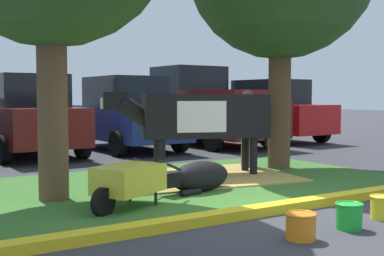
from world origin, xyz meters
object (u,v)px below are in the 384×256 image
(person_handler, at_px, (248,126))
(wheelbarrow, at_px, (128,180))
(calf_lying, at_px, (199,177))
(sedan_blue, at_px, (125,114))
(bucket_green, at_px, (349,215))
(pickup_truck_maroon, at_px, (204,108))
(cow_holstein, at_px, (200,117))
(sedan_silver, at_px, (26,116))
(sedan_red, at_px, (270,111))
(bucket_orange, at_px, (301,226))
(bucket_yellow, at_px, (382,207))

(person_handler, distance_m, wheelbarrow, 4.30)
(calf_lying, bearing_deg, sedan_blue, 75.43)
(person_handler, height_order, bucket_green, person_handler)
(person_handler, xyz_separation_m, pickup_truck_maroon, (2.12, 4.84, 0.24))
(cow_holstein, bearing_deg, wheelbarrow, -141.75)
(wheelbarrow, height_order, bucket_green, wheelbarrow)
(person_handler, height_order, sedan_silver, sedan_silver)
(cow_holstein, height_order, person_handler, person_handler)
(sedan_blue, bearing_deg, calf_lying, -104.57)
(bucket_green, height_order, pickup_truck_maroon, pickup_truck_maroon)
(bucket_green, bearing_deg, sedan_red, 53.66)
(pickup_truck_maroon, bearing_deg, cow_holstein, -124.12)
(calf_lying, bearing_deg, pickup_truck_maroon, 56.01)
(cow_holstein, bearing_deg, bucket_orange, -108.81)
(wheelbarrow, height_order, sedan_blue, sedan_blue)
(wheelbarrow, distance_m, bucket_green, 2.80)
(wheelbarrow, distance_m, pickup_truck_maroon, 9.12)
(pickup_truck_maroon, bearing_deg, bucket_green, -114.13)
(bucket_orange, bearing_deg, bucket_green, 1.72)
(bucket_green, bearing_deg, bucket_orange, -178.28)
(bucket_yellow, bearing_deg, bucket_orange, -174.93)
(bucket_green, xyz_separation_m, sedan_blue, (1.40, 9.07, 0.83))
(calf_lying, bearing_deg, wheelbarrow, -160.91)
(bucket_yellow, bearing_deg, cow_holstein, 91.34)
(bucket_yellow, height_order, sedan_red, sedan_red)
(calf_lying, distance_m, sedan_silver, 6.55)
(sedan_blue, bearing_deg, pickup_truck_maroon, 3.17)
(cow_holstein, relative_size, calf_lying, 2.28)
(bucket_green, distance_m, sedan_silver, 9.28)
(calf_lying, xyz_separation_m, person_handler, (2.26, 1.65, 0.63))
(pickup_truck_maroon, bearing_deg, sedan_blue, -176.83)
(sedan_red, bearing_deg, bucket_green, -126.34)
(pickup_truck_maroon, bearing_deg, bucket_orange, -117.88)
(cow_holstein, relative_size, wheelbarrow, 1.94)
(bucket_orange, relative_size, bucket_green, 1.06)
(cow_holstein, xyz_separation_m, sedan_blue, (0.77, 5.02, -0.12))
(bucket_orange, distance_m, sedan_blue, 9.39)
(cow_holstein, relative_size, person_handler, 1.87)
(cow_holstein, xyz_separation_m, sedan_silver, (-1.87, 5.11, -0.12))
(person_handler, bearing_deg, bucket_green, -114.68)
(calf_lying, relative_size, sedan_red, 0.30)
(cow_holstein, xyz_separation_m, pickup_truck_maroon, (3.50, 5.17, 0.01))
(wheelbarrow, xyz_separation_m, pickup_truck_maroon, (5.81, 6.99, 0.73))
(calf_lying, relative_size, pickup_truck_maroon, 0.24)
(cow_holstein, relative_size, bucket_orange, 9.10)
(calf_lying, height_order, sedan_red, sedan_red)
(bucket_yellow, xyz_separation_m, pickup_truck_maroon, (3.41, 9.11, 0.97))
(person_handler, xyz_separation_m, wheelbarrow, (-3.69, -2.15, -0.48))
(sedan_silver, height_order, pickup_truck_maroon, pickup_truck_maroon)
(sedan_silver, bearing_deg, sedan_red, -0.38)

